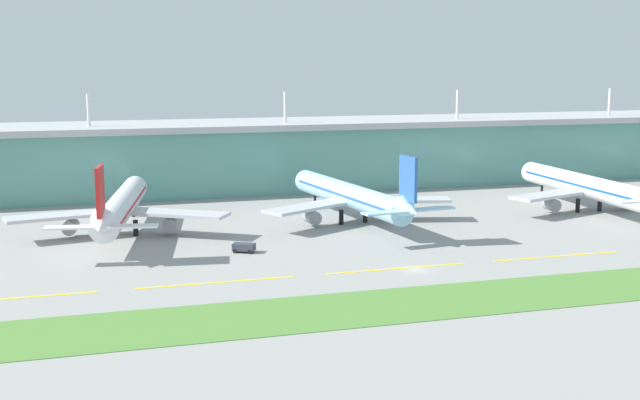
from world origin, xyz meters
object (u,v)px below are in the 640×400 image
(airliner_center, at_px, (351,196))
(pushback_tug, at_px, (244,247))
(airliner_near_middle, at_px, (121,207))
(airliner_far_middle, at_px, (586,186))

(airliner_center, height_order, pushback_tug, airliner_center)
(airliner_near_middle, distance_m, pushback_tug, 33.86)
(airliner_center, relative_size, airliner_far_middle, 0.97)
(airliner_center, relative_size, pushback_tug, 12.68)
(airliner_center, xyz_separation_m, airliner_far_middle, (63.46, -2.81, 0.00))
(airliner_near_middle, distance_m, airliner_center, 53.59)
(pushback_tug, bearing_deg, airliner_center, 37.24)
(airliner_center, xyz_separation_m, pushback_tug, (-30.80, -23.41, -5.35))
(airliner_center, height_order, airliner_far_middle, same)
(airliner_near_middle, bearing_deg, pushback_tug, -47.04)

